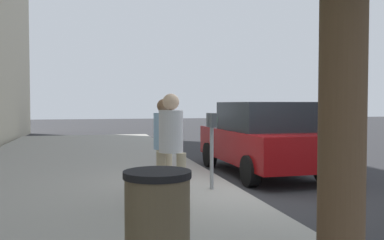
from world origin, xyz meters
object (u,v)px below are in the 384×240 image
object	(u,v)px
parked_sedan_near	(262,138)
pedestrian_at_meter	(164,139)
parking_meter	(212,134)
trash_bin	(157,229)
pedestrian_bystander	(171,140)

from	to	relation	value
parked_sedan_near	pedestrian_at_meter	bearing A→B (deg)	129.81
parking_meter	trash_bin	size ratio (longest dim) A/B	1.40
trash_bin	parking_meter	bearing A→B (deg)	-22.62
pedestrian_bystander	parking_meter	bearing A→B (deg)	0.44
parking_meter	parked_sedan_near	size ratio (longest dim) A/B	0.32
parking_meter	pedestrian_bystander	world-z (taller)	pedestrian_bystander
parked_sedan_near	parking_meter	bearing A→B (deg)	138.30
pedestrian_at_meter	pedestrian_bystander	distance (m)	0.78
pedestrian_bystander	trash_bin	xyz separation A→B (m)	(-2.83, 0.64, -0.51)
pedestrian_at_meter	parked_sedan_near	world-z (taller)	pedestrian_at_meter
parking_meter	parked_sedan_near	world-z (taller)	parked_sedan_near
parking_meter	pedestrian_bystander	xyz separation A→B (m)	(-1.01, 0.95, 0.01)
parked_sedan_near	trash_bin	xyz separation A→B (m)	(-5.95, 3.48, -0.24)
pedestrian_at_meter	trash_bin	size ratio (longest dim) A/B	1.65
parked_sedan_near	pedestrian_bystander	bearing A→B (deg)	137.73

